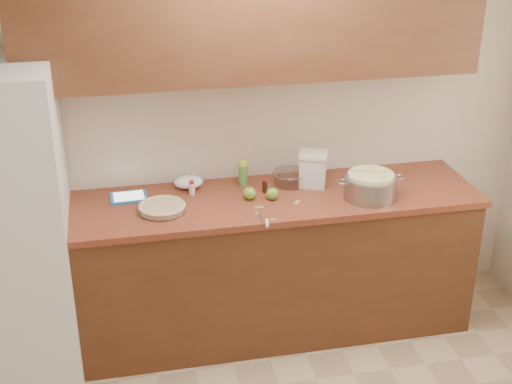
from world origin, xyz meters
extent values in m
plane|color=beige|center=(0.00, 1.80, 1.30)|extent=(3.60, 0.00, 3.60)
cube|color=#572C18|center=(0.00, 1.48, 0.44)|extent=(2.60, 0.65, 0.88)
cube|color=brown|center=(0.00, 1.48, 0.90)|extent=(2.64, 0.68, 0.04)
cube|color=brown|center=(0.00, 1.63, 1.95)|extent=(2.60, 0.34, 0.70)
cube|color=white|center=(-1.44, 1.44, 0.90)|extent=(0.70, 0.70, 1.80)
cylinder|color=silver|center=(-0.57, 1.40, 0.94)|extent=(0.28, 0.28, 0.04)
cylinder|color=#D6BD87|center=(-0.57, 1.40, 0.94)|extent=(0.25, 0.25, 0.03)
torus|color=#D6BD87|center=(-0.57, 1.40, 0.95)|extent=(0.27, 0.27, 0.02)
cylinder|color=gray|center=(0.64, 1.34, 0.99)|extent=(0.31, 0.31, 0.13)
torus|color=gray|center=(0.47, 1.34, 1.04)|extent=(0.07, 0.07, 0.01)
torus|color=gray|center=(0.81, 1.34, 1.04)|extent=(0.07, 0.07, 0.01)
cylinder|color=beige|center=(0.64, 1.34, 1.00)|extent=(0.27, 0.27, 0.14)
cube|color=silver|center=(0.36, 1.59, 1.01)|extent=(0.20, 0.20, 0.19)
cube|color=beige|center=(0.36, 1.59, 1.12)|extent=(0.22, 0.22, 0.02)
cube|color=#256BB4|center=(-0.75, 1.62, 0.93)|extent=(0.22, 0.17, 0.01)
cube|color=white|center=(-0.75, 1.62, 0.93)|extent=(0.18, 0.14, 0.00)
cube|color=gray|center=(-0.04, 1.21, 0.92)|extent=(0.03, 0.09, 0.00)
cylinder|color=white|center=(-0.03, 1.13, 0.93)|extent=(0.03, 0.08, 0.02)
cylinder|color=#4C8C38|center=(-0.05, 1.68, 0.98)|extent=(0.06, 0.06, 0.12)
cylinder|color=yellow|center=(-0.05, 1.68, 1.06)|extent=(0.05, 0.05, 0.03)
cylinder|color=beige|center=(-0.38, 1.60, 0.96)|extent=(0.04, 0.04, 0.07)
cylinder|color=red|center=(-0.38, 1.60, 1.00)|extent=(0.03, 0.03, 0.02)
cylinder|color=black|center=(0.05, 1.54, 0.96)|extent=(0.03, 0.03, 0.07)
cylinder|color=red|center=(0.05, 1.54, 1.00)|extent=(0.03, 0.03, 0.01)
cylinder|color=silver|center=(0.24, 1.62, 0.96)|extent=(0.21, 0.21, 0.08)
torus|color=silver|center=(0.24, 1.62, 1.00)|extent=(0.22, 0.22, 0.01)
ellipsoid|color=white|center=(-0.39, 1.70, 0.96)|extent=(0.21, 0.19, 0.07)
sphere|color=#629529|center=(-0.06, 1.46, 0.96)|extent=(0.08, 0.08, 0.08)
cylinder|color=#3F2D19|center=(-0.06, 1.46, 1.00)|extent=(0.01, 0.01, 0.01)
sphere|color=#629529|center=(0.07, 1.43, 0.96)|extent=(0.07, 0.07, 0.07)
cylinder|color=#3F2D19|center=(0.07, 1.43, 1.00)|extent=(0.01, 0.01, 0.01)
cube|color=#8EB156|center=(-0.05, 1.27, 0.92)|extent=(0.01, 0.03, 0.00)
cube|color=#8EB156|center=(-0.02, 1.34, 0.92)|extent=(0.05, 0.02, 0.00)
cube|color=#8EB156|center=(0.02, 1.18, 0.92)|extent=(0.04, 0.02, 0.00)
cube|color=#8EB156|center=(0.21, 1.36, 0.92)|extent=(0.05, 0.05, 0.00)
camera|label=1|loc=(-0.80, -2.24, 2.71)|focal=50.00mm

